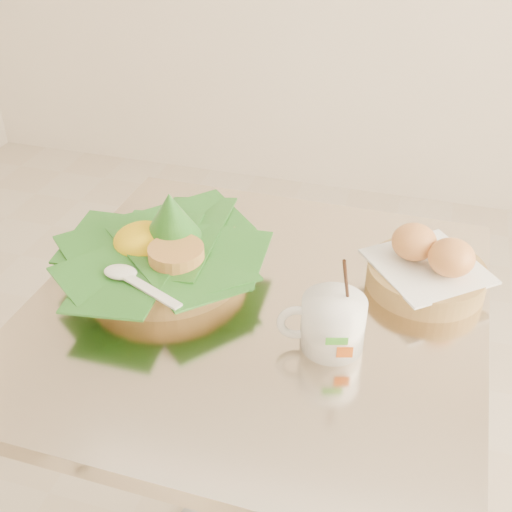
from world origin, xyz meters
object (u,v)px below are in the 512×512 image
(bread_basket, at_px, (428,268))
(cafe_table, at_px, (257,403))
(coffee_mug, at_px, (331,322))
(rice_basket, at_px, (164,249))

(bread_basket, bearing_deg, cafe_table, -153.27)
(bread_basket, bearing_deg, coffee_mug, -123.26)
(rice_basket, height_order, coffee_mug, rice_basket)
(rice_basket, bearing_deg, cafe_table, -14.10)
(rice_basket, distance_m, coffee_mug, 0.32)
(bread_basket, height_order, coffee_mug, coffee_mug)
(cafe_table, xyz_separation_m, bread_basket, (0.25, 0.13, 0.26))
(cafe_table, xyz_separation_m, rice_basket, (-0.17, 0.04, 0.27))
(bread_basket, relative_size, coffee_mug, 1.44)
(coffee_mug, bearing_deg, rice_basket, 161.04)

